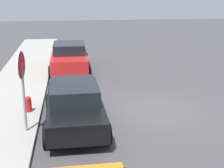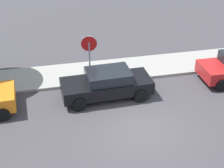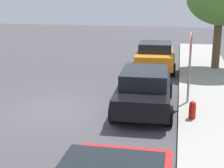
% 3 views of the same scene
% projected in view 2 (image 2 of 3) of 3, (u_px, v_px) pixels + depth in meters
% --- Properties ---
extents(ground_plane, '(60.00, 60.00, 0.00)m').
position_uv_depth(ground_plane, '(140.00, 128.00, 14.96)').
color(ground_plane, '#423F44').
extents(sidewalk_curb, '(32.00, 2.51, 0.14)m').
position_uv_depth(sidewalk_curb, '(114.00, 70.00, 19.38)').
color(sidewalk_curb, '#9E9B93').
rests_on(sidewalk_curb, ground_plane).
extents(stop_sign, '(0.85, 0.11, 2.68)m').
position_uv_depth(stop_sign, '(89.00, 51.00, 17.39)').
color(stop_sign, gray).
rests_on(stop_sign, ground_plane).
extents(parked_car_black, '(4.47, 2.10, 1.42)m').
position_uv_depth(parked_car_black, '(107.00, 84.00, 16.80)').
color(parked_car_black, black).
rests_on(parked_car_black, ground_plane).
extents(fire_hydrant, '(0.30, 0.22, 0.72)m').
position_uv_depth(fire_hydrant, '(120.00, 72.00, 18.56)').
color(fire_hydrant, red).
rests_on(fire_hydrant, ground_plane).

